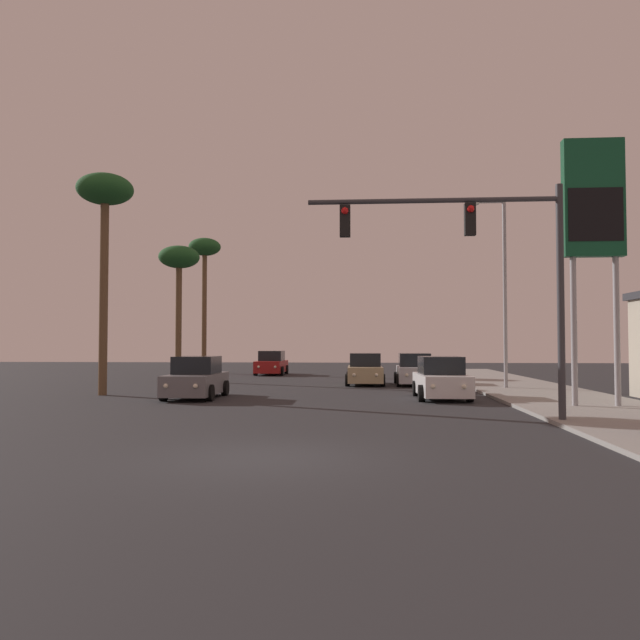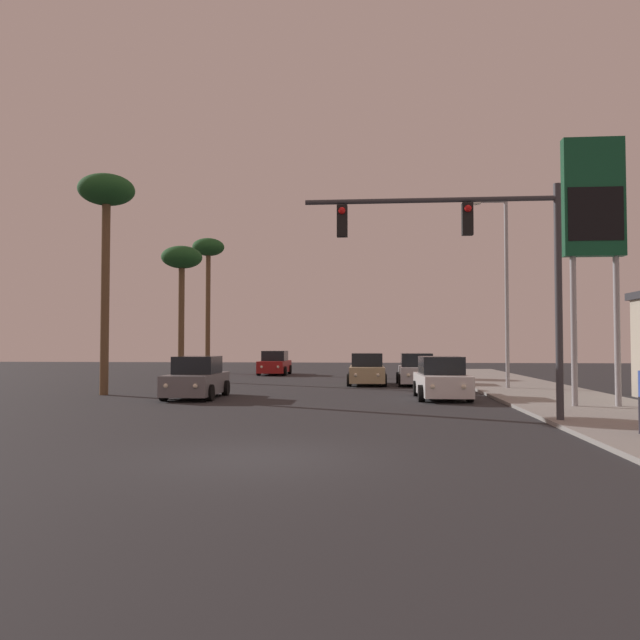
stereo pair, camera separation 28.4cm
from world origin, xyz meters
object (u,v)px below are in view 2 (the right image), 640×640
Objects in this scene: car_silver at (417,371)px; car_red at (275,364)px; gas_station_sign at (594,212)px; car_grey at (197,379)px; palm_tree_near at (106,203)px; car_white at (441,380)px; traffic_light_mast at (484,253)px; street_lamp at (504,282)px; car_tan at (367,370)px; palm_tree_mid at (182,264)px; palm_tree_far at (208,256)px.

car_silver and car_red have the same top height.
car_grey is at bearing 167.13° from gas_station_sign.
palm_tree_near is (-4.63, -17.75, 7.51)m from car_red.
traffic_light_mast is (0.34, -7.60, 3.95)m from car_white.
gas_station_sign is at bearing -82.31° from street_lamp.
palm_tree_near is at bearing 33.30° from car_tan.
palm_tree_mid is (0.26, 10.00, -1.37)m from palm_tree_near.
gas_station_sign is 1.13× the size of palm_tree_mid.
palm_tree_far is at bearing 96.04° from palm_tree_mid.
car_grey is 0.61× the size of traffic_light_mast.
car_white is (9.82, 0.38, 0.00)m from car_grey.
palm_tree_far is (-14.99, 20.76, 8.05)m from car_white.
palm_tree_far is at bearing -56.11° from car_white.
palm_tree_near is (-11.19, -7.52, 7.51)m from car_tan.
gas_station_sign is (14.50, -3.31, 5.86)m from car_grey.
car_grey is at bearing -158.25° from street_lamp.
traffic_light_mast is at bearing -104.20° from street_lamp.
car_tan is 0.61× the size of traffic_light_mast.
car_tan is 1.00× the size of car_white.
palm_tree_far is (-14.61, 12.55, 8.05)m from car_silver.
street_lamp reaches higher than car_silver.
car_white is 0.61× the size of traffic_light_mast.
car_grey is (-0.26, -18.89, 0.00)m from car_red.
palm_tree_near is at bearing 29.46° from car_silver.
car_silver is at bearing 28.33° from palm_tree_near.
palm_tree_mid reaches higher than traffic_light_mast.
palm_tree_far is (-15.32, 28.37, 4.10)m from traffic_light_mast.
car_grey is at bearing -69.77° from palm_tree_mid.
car_white is at bearing 93.77° from car_silver.
street_lamp is (3.17, 12.54, 0.40)m from traffic_light_mast.
gas_station_sign reaches higher than palm_tree_mid.
street_lamp is (13.34, 5.32, 4.36)m from car_grey.
palm_tree_near is at bearing -166.72° from street_lamp.
car_white is 0.46× the size of palm_tree_near.
traffic_light_mast is (10.16, -7.22, 3.95)m from car_grey.
car_grey is 8.77m from palm_tree_near.
car_red is at bearing 60.57° from palm_tree_mid.
gas_station_sign is 19.46m from palm_tree_near.
car_red is 18.89m from car_grey.
car_tan and car_white have the same top height.
palm_tree_near is (-14.53, 8.37, 3.56)m from traffic_light_mast.
car_tan is 12.78m from palm_tree_mid.
car_white is 16.08m from palm_tree_near.
car_white is at bearing -54.18° from palm_tree_far.
palm_tree_mid is (-10.93, 2.48, 6.14)m from car_tan.
traffic_light_mast is at bearing 143.91° from car_grey.
car_grey is at bearing 43.42° from car_silver.
car_white is at bearing -37.69° from palm_tree_mid.
palm_tree_far is (-5.43, 2.25, 8.05)m from car_red.
palm_tree_near is at bearing 76.27° from car_red.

